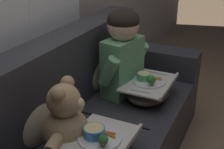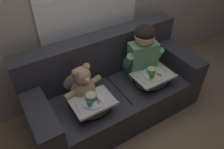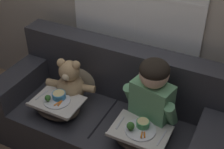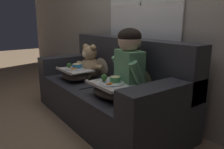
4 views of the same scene
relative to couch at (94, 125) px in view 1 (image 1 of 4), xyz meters
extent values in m
cube|color=#2D2D33|center=(0.00, -0.07, -0.13)|extent=(1.96, 0.86, 0.41)
cube|color=#2D2D33|center=(0.00, 0.25, 0.33)|extent=(1.96, 0.22, 0.51)
cube|color=#2D2D33|center=(0.87, -0.07, 0.19)|extent=(0.22, 0.86, 0.22)
cube|color=black|center=(0.00, -0.09, 0.08)|extent=(0.01, 0.60, 0.01)
ellipsoid|color=tan|center=(0.38, 0.17, 0.25)|extent=(0.35, 0.17, 0.37)
ellipsoid|color=#C1B293|center=(-0.38, 0.17, 0.25)|extent=(0.37, 0.18, 0.38)
cube|color=#66A370|center=(0.38, -0.04, 0.29)|extent=(0.35, 0.24, 0.43)
sphere|color=beige|center=(0.38, -0.04, 0.60)|extent=(0.22, 0.22, 0.22)
ellipsoid|color=black|center=(0.38, -0.04, 0.64)|extent=(0.23, 0.23, 0.16)
cylinder|color=#66A370|center=(0.20, -0.02, 0.32)|extent=(0.12, 0.18, 0.24)
cylinder|color=#66A370|center=(0.55, -0.09, 0.32)|extent=(0.12, 0.18, 0.24)
sphere|color=tan|center=(-0.38, -0.04, 0.20)|extent=(0.25, 0.25, 0.25)
sphere|color=tan|center=(-0.38, -0.04, 0.39)|extent=(0.18, 0.18, 0.18)
sphere|color=tan|center=(-0.44, -0.05, 0.46)|extent=(0.08, 0.08, 0.08)
sphere|color=tan|center=(-0.31, -0.02, 0.46)|extent=(0.08, 0.08, 0.08)
sphere|color=beige|center=(-0.36, -0.11, 0.38)|extent=(0.07, 0.07, 0.07)
sphere|color=black|center=(-0.36, -0.13, 0.39)|extent=(0.02, 0.02, 0.02)
cylinder|color=tan|center=(-0.54, -0.07, 0.23)|extent=(0.14, 0.09, 0.07)
cylinder|color=tan|center=(-0.22, 0.00, 0.23)|extent=(0.14, 0.09, 0.07)
cylinder|color=tan|center=(-0.30, -0.15, 0.11)|extent=(0.09, 0.13, 0.07)
ellipsoid|color=#473D33|center=(0.38, -0.25, 0.14)|extent=(0.42, 0.31, 0.12)
cube|color=beige|center=(0.38, -0.25, 0.20)|extent=(0.44, 0.32, 0.01)
cube|color=beige|center=(0.38, -0.40, 0.22)|extent=(0.44, 0.02, 0.02)
cylinder|color=silver|center=(0.38, -0.25, 0.22)|extent=(0.24, 0.24, 0.01)
cylinder|color=#4CAD60|center=(0.38, -0.20, 0.25)|extent=(0.10, 0.10, 0.05)
cylinder|color=#E5D189|center=(0.38, -0.20, 0.27)|extent=(0.09, 0.09, 0.01)
sphere|color=#38702D|center=(0.31, -0.28, 0.26)|extent=(0.06, 0.06, 0.06)
cylinder|color=#7A9E56|center=(0.31, -0.28, 0.23)|extent=(0.02, 0.02, 0.03)
cylinder|color=orange|center=(0.41, -0.30, 0.23)|extent=(0.03, 0.06, 0.01)
cylinder|color=orange|center=(0.43, -0.29, 0.23)|extent=(0.03, 0.06, 0.01)
cube|color=silver|center=(0.21, -0.25, 0.21)|extent=(0.02, 0.14, 0.01)
cube|color=silver|center=(0.55, -0.25, 0.21)|extent=(0.02, 0.17, 0.01)
cube|color=beige|center=(-0.38, -0.25, 0.20)|extent=(0.41, 0.31, 0.01)
cube|color=beige|center=(-0.38, -0.39, 0.22)|extent=(0.41, 0.02, 0.02)
cylinder|color=silver|center=(-0.38, -0.25, 0.22)|extent=(0.23, 0.23, 0.01)
cylinder|color=#3889C1|center=(-0.38, -0.21, 0.25)|extent=(0.11, 0.11, 0.05)
cylinder|color=#E5D189|center=(-0.38, -0.21, 0.27)|extent=(0.10, 0.10, 0.01)
sphere|color=#38702D|center=(-0.43, -0.29, 0.26)|extent=(0.05, 0.05, 0.05)
cylinder|color=#7A9E56|center=(-0.43, -0.29, 0.23)|extent=(0.02, 0.02, 0.02)
cylinder|color=orange|center=(-0.34, -0.28, 0.23)|extent=(0.03, 0.08, 0.01)
cylinder|color=orange|center=(-0.33, -0.27, 0.23)|extent=(0.02, 0.07, 0.01)
camera|label=1|loc=(-1.55, -0.88, 1.18)|focal=50.00mm
camera|label=2|loc=(-0.99, -1.58, 1.76)|focal=35.00mm
camera|label=3|loc=(0.94, -1.83, 1.91)|focal=50.00mm
camera|label=4|loc=(1.96, -1.38, 0.79)|focal=35.00mm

